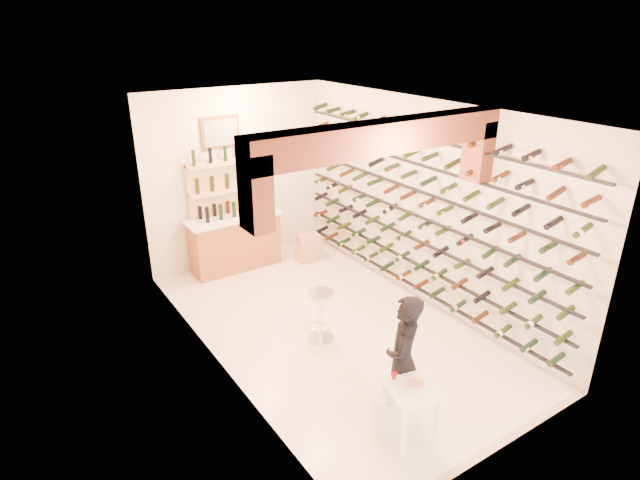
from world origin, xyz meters
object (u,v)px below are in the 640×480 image
(tasting_table, at_px, (412,398))
(person, at_px, (403,360))
(white_stool, at_px, (394,413))
(wine_rack, at_px, (414,210))
(crate_lower, at_px, (309,253))
(chrome_barstool, at_px, (321,312))
(back_counter, at_px, (235,241))

(tasting_table, xyz_separation_m, person, (0.17, 0.35, 0.19))
(white_stool, relative_size, person, 0.28)
(white_stool, xyz_separation_m, person, (0.18, 0.12, 0.56))
(wine_rack, relative_size, crate_lower, 12.44)
(wine_rack, distance_m, chrome_barstool, 2.16)
(wine_rack, bearing_deg, crate_lower, 103.68)
(wine_rack, height_order, white_stool, wine_rack)
(back_counter, distance_m, person, 4.69)
(wine_rack, bearing_deg, chrome_barstool, -173.89)
(crate_lower, bearing_deg, person, -108.89)
(tasting_table, height_order, white_stool, tasting_table)
(chrome_barstool, bearing_deg, back_counter, 89.71)
(tasting_table, bearing_deg, wine_rack, 61.81)
(wine_rack, bearing_deg, white_stool, -135.19)
(back_counter, bearing_deg, white_stool, -93.95)
(tasting_table, xyz_separation_m, crate_lower, (1.62, 4.58, -0.46))
(back_counter, xyz_separation_m, tasting_table, (-0.32, -5.03, 0.06))
(tasting_table, bearing_deg, back_counter, 100.26)
(tasting_table, bearing_deg, crate_lower, 84.48)
(back_counter, height_order, white_stool, back_counter)
(white_stool, bearing_deg, back_counter, 86.05)
(back_counter, bearing_deg, chrome_barstool, -90.29)
(wine_rack, distance_m, white_stool, 3.32)
(back_counter, bearing_deg, crate_lower, -19.08)
(wine_rack, xyz_separation_m, person, (-1.98, -2.03, -0.76))
(back_counter, relative_size, chrome_barstool, 2.22)
(white_stool, distance_m, chrome_barstool, 1.99)
(tasting_table, distance_m, crate_lower, 4.88)
(tasting_table, bearing_deg, person, 78.10)
(tasting_table, height_order, person, person)
(person, height_order, crate_lower, person)
(back_counter, xyz_separation_m, white_stool, (-0.33, -4.80, -0.31))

